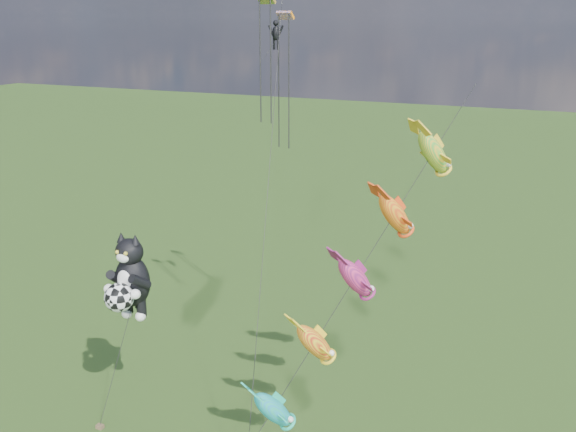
% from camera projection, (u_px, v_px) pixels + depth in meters
% --- Properties ---
extents(cat_kite_rig, '(2.44, 4.13, 10.84)m').
position_uv_depth(cat_kite_rig, '(129.00, 280.00, 35.58)').
color(cat_kite_rig, brown).
rests_on(cat_kite_rig, ground).
extents(fish_windsock_rig, '(9.01, 13.31, 19.14)m').
position_uv_depth(fish_windsock_rig, '(355.00, 279.00, 29.18)').
color(fish_windsock_rig, brown).
rests_on(fish_windsock_rig, ground).
extents(parafoil_rig, '(5.79, 16.82, 25.38)m').
position_uv_depth(parafoil_rig, '(276.00, 48.00, 38.49)').
color(parafoil_rig, brown).
rests_on(parafoil_rig, ground).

